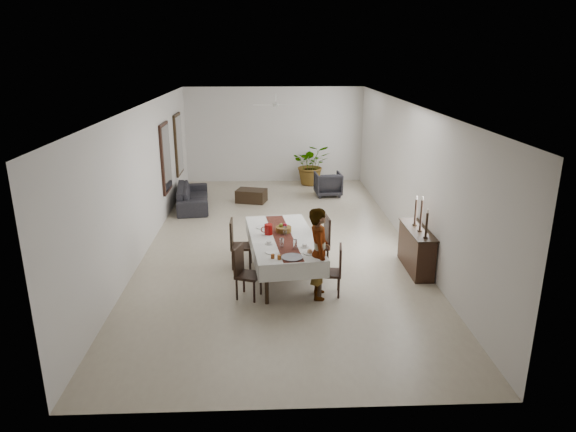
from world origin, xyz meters
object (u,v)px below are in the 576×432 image
(sideboard_body, at_px, (416,250))
(sofa, at_px, (193,197))
(dining_table_top, at_px, (283,238))
(red_pitcher, at_px, (268,229))
(woman, at_px, (319,253))

(sideboard_body, distance_m, sofa, 6.98)
(dining_table_top, relative_size, red_pitcher, 12.00)
(dining_table_top, height_order, sideboard_body, sideboard_body)
(woman, distance_m, sofa, 6.60)
(dining_table_top, xyz_separation_m, sideboard_body, (2.74, 0.14, -0.35))
(sofa, bearing_deg, sideboard_body, -138.83)
(red_pitcher, relative_size, woman, 0.13)
(red_pitcher, distance_m, sideboard_body, 3.07)
(red_pitcher, bearing_deg, sideboard_body, 0.13)
(sideboard_body, relative_size, sofa, 0.66)
(sideboard_body, bearing_deg, dining_table_top, -177.17)
(dining_table_top, distance_m, woman, 1.19)
(red_pitcher, bearing_deg, dining_table_top, -24.33)
(woman, bearing_deg, red_pitcher, 40.10)
(dining_table_top, distance_m, sofa, 5.41)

